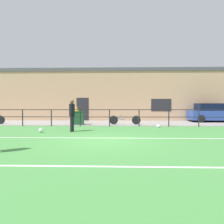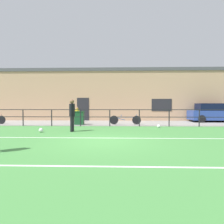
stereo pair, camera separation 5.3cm
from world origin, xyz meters
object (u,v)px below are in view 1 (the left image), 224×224
at_px(parked_car_red, 214,113).
at_px(trash_bin_0, 79,118).
at_px(soccer_ball_spare, 158,126).
at_px(bicycle_parked_1, 125,120).
at_px(spectator_child, 77,113).
at_px(player_goalkeeper, 72,113).
at_px(soccer_ball_match, 41,130).

relative_size(parked_car_red, trash_bin_0, 4.31).
bearing_deg(trash_bin_0, soccer_ball_spare, -19.42).
relative_size(bicycle_parked_1, trash_bin_0, 2.37).
distance_m(bicycle_parked_1, trash_bin_0, 3.36).
height_order(soccer_ball_spare, parked_car_red, parked_car_red).
bearing_deg(parked_car_red, trash_bin_0, -164.77).
bearing_deg(spectator_child, bicycle_parked_1, 157.26).
bearing_deg(soccer_ball_spare, player_goalkeeper, -158.71).
xyz_separation_m(soccer_ball_spare, bicycle_parked_1, (-2.05, 2.17, 0.25)).
distance_m(player_goalkeeper, bicycle_parked_1, 5.15).
xyz_separation_m(spectator_child, trash_bin_0, (0.55, -1.95, -0.24)).
bearing_deg(spectator_child, player_goalkeeper, 99.36).
distance_m(player_goalkeeper, trash_bin_0, 3.91).
height_order(player_goalkeeper, soccer_ball_match, player_goalkeeper).
distance_m(soccer_ball_match, parked_car_red, 14.20).
relative_size(player_goalkeeper, bicycle_parked_1, 0.76).
relative_size(player_goalkeeper, parked_car_red, 0.42).
height_order(soccer_ball_spare, bicycle_parked_1, bicycle_parked_1).
xyz_separation_m(bicycle_parked_1, trash_bin_0, (-3.34, -0.27, 0.16)).
xyz_separation_m(soccer_ball_match, parked_car_red, (12.19, 7.26, 0.65)).
bearing_deg(soccer_ball_spare, trash_bin_0, 160.58).
xyz_separation_m(spectator_child, parked_car_red, (11.51, 1.04, 0.01)).
bearing_deg(player_goalkeeper, trash_bin_0, 4.87).
relative_size(soccer_ball_match, spectator_child, 0.18).
bearing_deg(soccer_ball_match, parked_car_red, 30.79).
distance_m(soccer_ball_spare, parked_car_red, 7.44).
height_order(soccer_ball_match, parked_car_red, parked_car_red).
xyz_separation_m(player_goalkeeper, soccer_ball_match, (-1.57, -0.41, -0.88)).
distance_m(soccer_ball_spare, spectator_child, 7.11).
relative_size(player_goalkeeper, soccer_ball_spare, 8.01).
bearing_deg(parked_car_red, soccer_ball_match, -149.21).
bearing_deg(player_goalkeeper, parked_car_red, -57.44).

